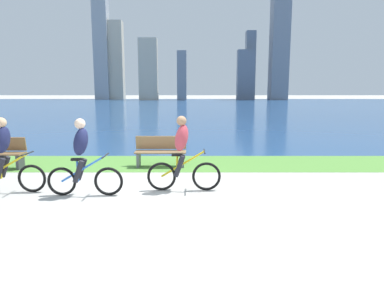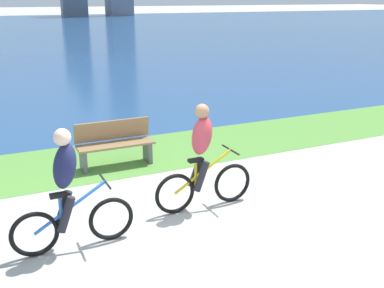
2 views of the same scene
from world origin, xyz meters
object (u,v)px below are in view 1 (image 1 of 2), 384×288
object	(u,v)px
cyclist_lead	(181,154)
cyclist_distant_rear	(3,156)
cyclist_trailing	(81,158)
bench_near_path	(159,152)

from	to	relation	value
cyclist_lead	cyclist_distant_rear	xyz separation A→B (m)	(-3.89, -0.13, -0.01)
cyclist_lead	cyclist_distant_rear	world-z (taller)	cyclist_lead
cyclist_trailing	bench_near_path	world-z (taller)	cyclist_trailing
cyclist_lead	cyclist_trailing	xyz separation A→B (m)	(-2.11, -0.37, -0.01)
cyclist_distant_rear	bench_near_path	bearing A→B (deg)	38.97
cyclist_lead	bench_near_path	distance (m)	2.57
cyclist_trailing	bench_near_path	xyz separation A→B (m)	(1.40, 2.81, -0.38)
cyclist_lead	bench_near_path	world-z (taller)	cyclist_lead
cyclist_lead	cyclist_distant_rear	distance (m)	3.89
cyclist_trailing	cyclist_distant_rear	bearing A→B (deg)	172.38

